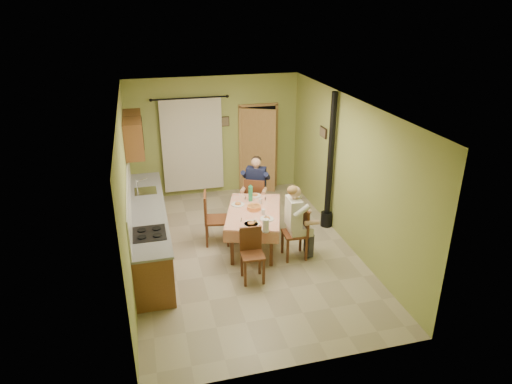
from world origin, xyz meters
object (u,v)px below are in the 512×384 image
object	(u,v)px
chair_left	(216,228)
man_far	(256,182)
dining_table	(254,229)
chair_near	(252,265)
stove_flue	(329,180)
chair_far	(256,208)
man_right	(295,214)
chair_right	(295,243)

from	to	relation	value
chair_left	man_far	bearing A→B (deg)	137.01
dining_table	man_far	size ratio (longest dim) A/B	1.30
chair_near	stove_flue	distance (m)	2.61
dining_table	chair_far	world-z (taller)	chair_far
chair_near	chair_left	world-z (taller)	chair_left
man_right	stove_flue	xyz separation A→B (m)	(1.06, 1.01, 0.15)
man_far	man_right	world-z (taller)	same
man_far	man_right	xyz separation A→B (m)	(0.30, -1.65, 0.00)
chair_near	chair_left	distance (m)	1.48
man_far	stove_flue	bearing A→B (deg)	0.16
chair_left	man_far	xyz separation A→B (m)	(0.98, 0.74, 0.59)
man_far	man_right	bearing A→B (deg)	-54.51
dining_table	chair_right	distance (m)	0.85
chair_left	man_right	bearing A→B (deg)	64.62
dining_table	man_right	xyz separation A→B (m)	(0.62, -0.55, 0.50)
man_far	stove_flue	world-z (taller)	stove_flue
chair_right	stove_flue	xyz separation A→B (m)	(1.05, 1.02, 0.73)
man_right	chair_left	bearing A→B (deg)	56.63
chair_right	chair_near	bearing A→B (deg)	121.18
dining_table	chair_left	distance (m)	0.75
dining_table	man_far	xyz separation A→B (m)	(0.33, 1.10, 0.50)
chair_far	chair_left	size ratio (longest dim) A/B	0.96
dining_table	chair_near	xyz separation A→B (m)	(-0.30, -1.07, -0.09)
dining_table	man_far	world-z (taller)	man_far
dining_table	stove_flue	xyz separation A→B (m)	(1.68, 0.46, 0.64)
chair_right	chair_left	distance (m)	1.58
chair_near	stove_flue	world-z (taller)	stove_flue
dining_table	chair_right	xyz separation A→B (m)	(0.64, -0.55, -0.09)
chair_right	chair_left	size ratio (longest dim) A/B	0.94
chair_right	man_far	size ratio (longest dim) A/B	0.70
chair_left	stove_flue	xyz separation A→B (m)	(2.34, 0.11, 0.73)
man_right	man_far	bearing A→B (deg)	12.16
chair_near	chair_left	size ratio (longest dim) A/B	0.90
chair_far	man_right	size ratio (longest dim) A/B	0.71
dining_table	chair_far	bearing A→B (deg)	91.17
chair_near	stove_flue	bearing A→B (deg)	-139.40
dining_table	chair_far	distance (m)	1.14
man_far	chair_right	bearing A→B (deg)	-54.05
dining_table	man_far	distance (m)	1.25
dining_table	chair_near	distance (m)	1.12
chair_right	stove_flue	size ratio (longest dim) A/B	0.35
chair_far	chair_near	size ratio (longest dim) A/B	1.07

